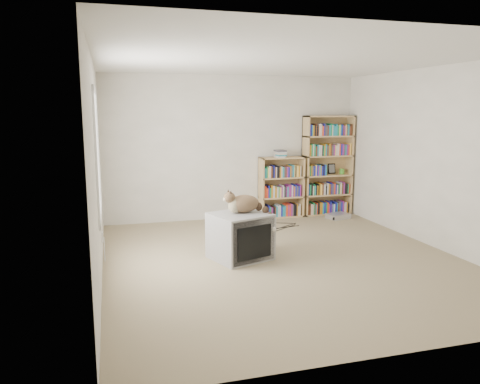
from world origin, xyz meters
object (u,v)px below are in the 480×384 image
object	(u,v)px
cat	(248,206)
bookcase_short	(281,189)
dvd_player	(338,216)
bookcase_tall	(327,168)
crt_tv	(240,236)

from	to	relation	value
cat	bookcase_short	bearing A→B (deg)	51.79
cat	dvd_player	bearing A→B (deg)	30.19
bookcase_tall	cat	bearing A→B (deg)	-135.32
bookcase_tall	dvd_player	xyz separation A→B (m)	(0.04, -0.43, -0.82)
dvd_player	crt_tv	bearing A→B (deg)	-158.10
crt_tv	bookcase_short	distance (m)	2.57
crt_tv	dvd_player	distance (m)	2.90
cat	dvd_player	world-z (taller)	cat
bookcase_short	dvd_player	xyz separation A→B (m)	(0.93, -0.43, -0.46)
bookcase_tall	bookcase_short	xyz separation A→B (m)	(-0.90, -0.00, -0.36)
bookcase_short	dvd_player	distance (m)	1.13
crt_tv	bookcase_tall	size ratio (longest dim) A/B	0.47
dvd_player	cat	bearing A→B (deg)	-157.10
crt_tv	bookcase_tall	bearing A→B (deg)	24.58
cat	bookcase_short	world-z (taller)	bookcase_short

